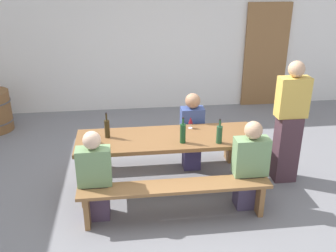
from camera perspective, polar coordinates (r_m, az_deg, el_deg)
The scene contains 16 objects.
ground_plane at distance 5.23m, azimuth -0.00°, elevation -9.12°, with size 24.00×24.00×0.00m, color slate.
back_wall at distance 7.75m, azimuth -3.04°, elevation 14.16°, with size 14.00×0.20×3.20m, color white.
wooden_door at distance 8.24m, azimuth 14.31°, elevation 10.13°, with size 0.90×0.06×2.10m, color olive.
tasting_table at distance 4.91m, azimuth -0.00°, elevation -2.43°, with size 2.32×0.75×0.75m.
bench_near at distance 4.47m, azimuth 1.08°, elevation -9.75°, with size 2.22×0.30×0.45m.
bench_far at distance 5.65m, azimuth -0.84°, elevation -2.39°, with size 2.22×0.30×0.45m.
wine_bottle_0 at distance 4.67m, azimuth 2.22°, elevation -1.04°, with size 0.07×0.07×0.33m.
wine_bottle_1 at distance 4.87m, azimuth -9.04°, elevation -0.34°, with size 0.07×0.07×0.33m.
wine_bottle_2 at distance 4.71m, azimuth 7.64°, elevation -1.20°, with size 0.07×0.07×0.31m.
wine_glass_0 at distance 5.10m, azimuth 3.38°, elevation 0.77°, with size 0.06×0.06×0.16m.
wine_glass_1 at distance 4.76m, azimuth -11.08°, elevation -1.11°, with size 0.07×0.07×0.16m.
wine_glass_2 at distance 4.60m, azimuth -11.63°, elevation -1.97°, with size 0.06×0.06×0.18m.
seated_guest_near_0 at distance 4.50m, azimuth -10.81°, elevation -7.60°, with size 0.39×0.24×1.10m.
seated_guest_near_1 at distance 4.71m, azimuth 12.09°, elevation -6.04°, with size 0.41×0.24×1.13m.
seated_guest_far_0 at distance 5.48m, azimuth 3.57°, elevation -0.97°, with size 0.32×0.24×1.14m.
standing_host at distance 5.31m, azimuth 17.57°, elevation 0.15°, with size 0.40×0.24×1.68m.
Camera 1 is at (-0.54, -4.40, 2.77)m, focal length 41.00 mm.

